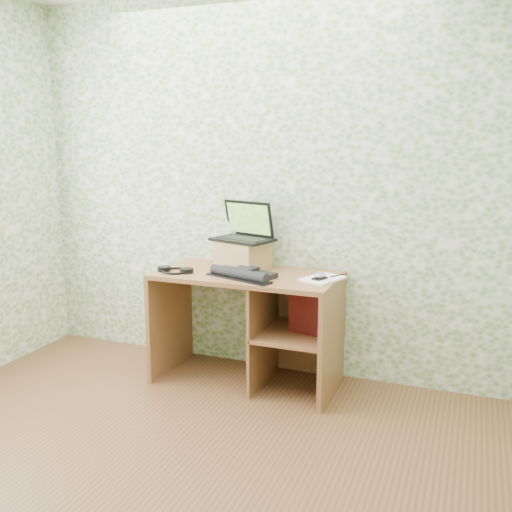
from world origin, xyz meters
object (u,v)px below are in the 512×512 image
at_px(riser, 243,254).
at_px(notepad, 323,279).
at_px(laptop, 245,231).
at_px(desk, 259,312).
at_px(keyboard, 242,273).

relative_size(riser, notepad, 1.15).
bearing_deg(laptop, notepad, -0.12).
bearing_deg(riser, laptop, 90.00).
distance_m(desk, riser, 0.41).
relative_size(desk, keyboard, 2.49).
xyz_separation_m(laptop, keyboard, (0.10, -0.30, -0.22)).
distance_m(laptop, notepad, 0.67).
relative_size(desk, laptop, 2.65).
bearing_deg(keyboard, desk, 84.18).
xyz_separation_m(riser, notepad, (0.60, -0.14, -0.09)).
bearing_deg(notepad, riser, -171.88).
xyz_separation_m(desk, keyboard, (-0.06, -0.14, 0.29)).
distance_m(riser, laptop, 0.16).
bearing_deg(notepad, keyboard, -145.84).
bearing_deg(keyboard, laptop, 127.33).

